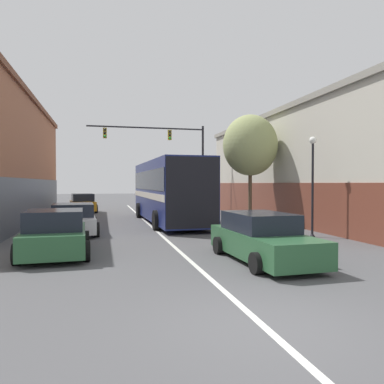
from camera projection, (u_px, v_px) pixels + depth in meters
ground_plane at (265, 327)px, 6.05m from camera, size 160.00×160.00×0.00m
lane_center_line at (152, 227)px, 19.82m from camera, size 0.14×40.32×0.01m
building_right_storefront at (325, 166)px, 24.25m from camera, size 8.40×22.00×6.73m
bus at (168, 189)px, 22.23m from camera, size 3.15×11.44×3.60m
hatchback_foreground at (262, 238)px, 11.25m from camera, size 2.16×4.70×1.43m
parked_car_left_near at (73, 220)px, 17.06m from camera, size 2.38×4.25×1.41m
parked_car_left_mid at (83, 203)px, 30.23m from camera, size 2.47×4.58×1.50m
parked_car_left_far at (55, 234)px, 11.98m from camera, size 2.28×3.97×1.49m
traffic_signal_gantry at (170, 149)px, 30.21m from camera, size 9.36×0.36×7.05m
street_lamp at (313, 179)px, 16.22m from camera, size 0.31×0.31×4.36m
street_tree_near at (250, 145)px, 21.64m from camera, size 3.20×2.88×6.30m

